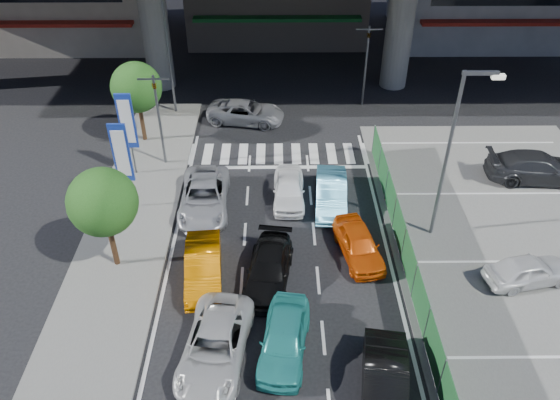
{
  "coord_description": "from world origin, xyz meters",
  "views": [
    {
      "loc": [
        -0.13,
        -13.25,
        16.36
      ],
      "look_at": [
        0.03,
        5.93,
        2.02
      ],
      "focal_mm": 35.0,
      "sensor_mm": 36.0,
      "label": 1
    }
  ],
  "objects_px": {
    "traffic_light_left": "(156,99)",
    "sedan_white_mid_left": "(215,345)",
    "traffic_light_right": "(368,46)",
    "taxi_teal_mid": "(284,338)",
    "parked_sedan_white": "(528,270)",
    "sedan_white_front_mid": "(289,189)",
    "signboard_near": "(122,155)",
    "taxi_orange_right": "(359,244)",
    "traffic_cone": "(411,256)",
    "hatch_black_mid_right": "(385,384)",
    "tree_far": "(136,87)",
    "wagon_silver_front_left": "(204,197)",
    "kei_truck_front_right": "(331,193)",
    "parked_sedan_dgrey": "(537,167)",
    "street_lamp_left": "(170,40)",
    "taxi_orange_left": "(203,267)",
    "tree_near": "(103,202)",
    "sedan_black_mid": "(269,269)",
    "crossing_wagon_silver": "(246,112)",
    "street_lamp_right": "(454,145)",
    "signboard_far": "(127,124)"
  },
  "relations": [
    {
      "from": "street_lamp_right",
      "to": "signboard_near",
      "type": "height_order",
      "value": "street_lamp_right"
    },
    {
      "from": "traffic_light_left",
      "to": "sedan_white_mid_left",
      "type": "bearing_deg",
      "value": -73.23
    },
    {
      "from": "street_lamp_right",
      "to": "taxi_teal_mid",
      "type": "height_order",
      "value": "street_lamp_right"
    },
    {
      "from": "traffic_light_right",
      "to": "taxi_teal_mid",
      "type": "bearing_deg",
      "value": -105.35
    },
    {
      "from": "traffic_light_left",
      "to": "taxi_orange_left",
      "type": "bearing_deg",
      "value": -71.09
    },
    {
      "from": "tree_far",
      "to": "taxi_orange_left",
      "type": "relative_size",
      "value": 1.16
    },
    {
      "from": "signboard_near",
      "to": "taxi_teal_mid",
      "type": "distance_m",
      "value": 11.52
    },
    {
      "from": "signboard_near",
      "to": "traffic_cone",
      "type": "bearing_deg",
      "value": -16.96
    },
    {
      "from": "tree_near",
      "to": "taxi_teal_mid",
      "type": "height_order",
      "value": "tree_near"
    },
    {
      "from": "traffic_light_right",
      "to": "parked_sedan_dgrey",
      "type": "bearing_deg",
      "value": -47.81
    },
    {
      "from": "parked_sedan_dgrey",
      "to": "crossing_wagon_silver",
      "type": "bearing_deg",
      "value": 71.07
    },
    {
      "from": "taxi_teal_mid",
      "to": "hatch_black_mid_right",
      "type": "relative_size",
      "value": 0.97
    },
    {
      "from": "taxi_orange_left",
      "to": "traffic_light_right",
      "type": "bearing_deg",
      "value": 55.95
    },
    {
      "from": "tree_far",
      "to": "wagon_silver_front_left",
      "type": "height_order",
      "value": "tree_far"
    },
    {
      "from": "taxi_teal_mid",
      "to": "taxi_orange_right",
      "type": "height_order",
      "value": "taxi_teal_mid"
    },
    {
      "from": "signboard_near",
      "to": "street_lamp_right",
      "type": "bearing_deg",
      "value": -7.9
    },
    {
      "from": "tree_far",
      "to": "street_lamp_left",
      "type": "bearing_deg",
      "value": 67.16
    },
    {
      "from": "hatch_black_mid_right",
      "to": "parked_sedan_dgrey",
      "type": "bearing_deg",
      "value": 60.73
    },
    {
      "from": "wagon_silver_front_left",
      "to": "traffic_cone",
      "type": "bearing_deg",
      "value": -24.73
    },
    {
      "from": "tree_near",
      "to": "sedan_white_front_mid",
      "type": "height_order",
      "value": "tree_near"
    },
    {
      "from": "sedan_white_mid_left",
      "to": "crossing_wagon_silver",
      "type": "height_order",
      "value": "sedan_white_mid_left"
    },
    {
      "from": "sedan_white_mid_left",
      "to": "sedan_white_front_mid",
      "type": "height_order",
      "value": "sedan_white_mid_left"
    },
    {
      "from": "signboard_near",
      "to": "kei_truck_front_right",
      "type": "distance_m",
      "value": 10.04
    },
    {
      "from": "hatch_black_mid_right",
      "to": "taxi_orange_left",
      "type": "xyz_separation_m",
      "value": [
        -6.59,
        5.62,
        -0.0
      ]
    },
    {
      "from": "taxi_orange_left",
      "to": "sedan_white_front_mid",
      "type": "distance_m",
      "value": 6.63
    },
    {
      "from": "street_lamp_left",
      "to": "sedan_white_front_mid",
      "type": "xyz_separation_m",
      "value": [
        6.81,
        -9.33,
        -4.12
      ]
    },
    {
      "from": "street_lamp_left",
      "to": "wagon_silver_front_left",
      "type": "height_order",
      "value": "street_lamp_left"
    },
    {
      "from": "signboard_near",
      "to": "taxi_orange_right",
      "type": "bearing_deg",
      "value": -17.96
    },
    {
      "from": "traffic_cone",
      "to": "traffic_light_left",
      "type": "bearing_deg",
      "value": 146.25
    },
    {
      "from": "street_lamp_left",
      "to": "kei_truck_front_right",
      "type": "distance_m",
      "value": 13.8
    },
    {
      "from": "traffic_light_right",
      "to": "sedan_white_mid_left",
      "type": "relative_size",
      "value": 1.1
    },
    {
      "from": "taxi_orange_left",
      "to": "signboard_near",
      "type": "bearing_deg",
      "value": 124.31
    },
    {
      "from": "taxi_teal_mid",
      "to": "parked_sedan_white",
      "type": "bearing_deg",
      "value": 27.28
    },
    {
      "from": "traffic_light_right",
      "to": "signboard_near",
      "type": "bearing_deg",
      "value": -139.09
    },
    {
      "from": "wagon_silver_front_left",
      "to": "sedan_white_mid_left",
      "type": "bearing_deg",
      "value": -83.44
    },
    {
      "from": "taxi_teal_mid",
      "to": "traffic_light_left",
      "type": "bearing_deg",
      "value": 125.3
    },
    {
      "from": "taxi_orange_right",
      "to": "kei_truck_front_right",
      "type": "relative_size",
      "value": 0.9
    },
    {
      "from": "hatch_black_mid_right",
      "to": "parked_sedan_dgrey",
      "type": "distance_m",
      "value": 16.19
    },
    {
      "from": "taxi_orange_right",
      "to": "kei_truck_front_right",
      "type": "xyz_separation_m",
      "value": [
        -0.9,
        3.71,
        0.05
      ]
    },
    {
      "from": "taxi_teal_mid",
      "to": "tree_near",
      "type": "bearing_deg",
      "value": 155.87
    },
    {
      "from": "taxi_orange_left",
      "to": "traffic_cone",
      "type": "xyz_separation_m",
      "value": [
        8.83,
        0.94,
        -0.31
      ]
    },
    {
      "from": "sedan_black_mid",
      "to": "parked_sedan_white",
      "type": "distance_m",
      "value": 10.66
    },
    {
      "from": "parked_sedan_white",
      "to": "sedan_white_front_mid",
      "type": "bearing_deg",
      "value": 47.13
    },
    {
      "from": "signboard_far",
      "to": "sedan_white_mid_left",
      "type": "bearing_deg",
      "value": -66.0
    },
    {
      "from": "traffic_light_right",
      "to": "parked_sedan_white",
      "type": "relative_size",
      "value": 1.44
    },
    {
      "from": "hatch_black_mid_right",
      "to": "taxi_orange_left",
      "type": "bearing_deg",
      "value": 148.36
    },
    {
      "from": "hatch_black_mid_right",
      "to": "signboard_far",
      "type": "bearing_deg",
      "value": 138.09
    },
    {
      "from": "traffic_light_left",
      "to": "tree_far",
      "type": "xyz_separation_m",
      "value": [
        -1.6,
        2.5,
        -0.55
      ]
    },
    {
      "from": "taxi_orange_right",
      "to": "wagon_silver_front_left",
      "type": "bearing_deg",
      "value": 142.32
    },
    {
      "from": "signboard_far",
      "to": "traffic_light_left",
      "type": "bearing_deg",
      "value": 35.7
    }
  ]
}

